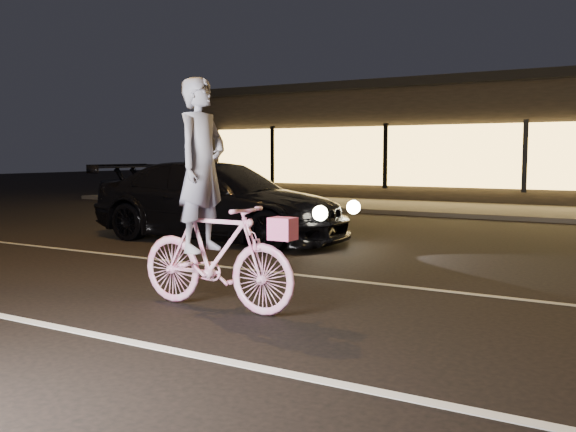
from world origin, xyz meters
The scene contains 7 objects.
ground centered at (0.00, 0.00, 0.00)m, with size 90.00×90.00×0.00m, color black.
lane_stripe_near centered at (0.00, -1.50, 0.00)m, with size 60.00×0.12×0.01m, color silver.
lane_stripe_far centered at (0.00, 2.00, 0.00)m, with size 60.00×0.10×0.01m, color gray.
sidewalk centered at (0.00, 13.00, 0.06)m, with size 30.00×4.00×0.12m, color #383533.
storefront centered at (0.00, 18.97, 2.15)m, with size 25.40×8.42×4.20m.
cyclist centered at (-0.41, -0.13, 0.88)m, with size 1.96×0.67×2.46m.
sedan centered at (-3.66, 4.35, 0.75)m, with size 5.27×2.26×1.51m.
Camera 1 is at (3.74, -5.54, 1.65)m, focal length 40.00 mm.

